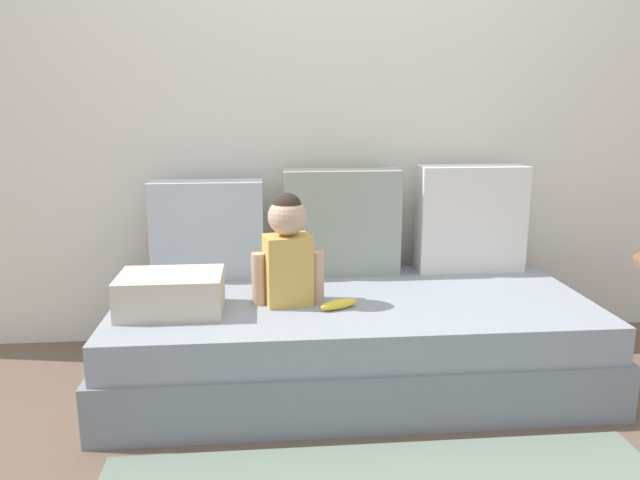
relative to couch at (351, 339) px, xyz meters
name	(u,v)px	position (x,y,z in m)	size (l,w,h in m)	color
ground_plane	(351,379)	(0.00, 0.00, -0.19)	(12.00, 12.00, 0.00)	brown
back_wall	(336,115)	(0.00, 0.60, 0.93)	(5.22, 0.10, 2.23)	silver
couch	(351,339)	(0.00, 0.00, 0.00)	(2.02, 0.95, 0.38)	gray
throw_pillow_left	(207,229)	(-0.63, 0.37, 0.42)	(0.52, 0.16, 0.45)	#B2BCC6
throw_pillow_center	(341,222)	(0.00, 0.37, 0.44)	(0.55, 0.16, 0.50)	#99A393
throw_pillow_right	(471,219)	(0.63, 0.37, 0.45)	(0.51, 0.16, 0.51)	silver
toddler	(288,249)	(-0.27, -0.06, 0.42)	(0.29, 0.17, 0.46)	gold
banana	(339,304)	(-0.07, -0.15, 0.21)	(0.17, 0.04, 0.04)	yellow
folded_blanket	(171,293)	(-0.73, -0.12, 0.27)	(0.40, 0.28, 0.15)	beige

